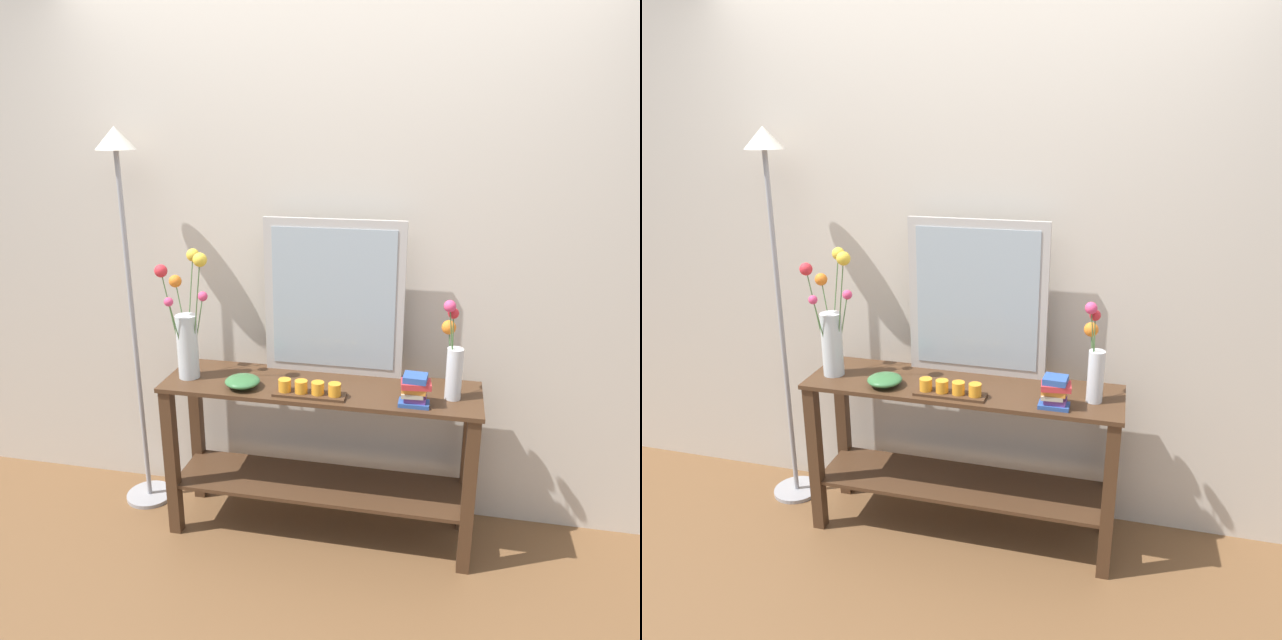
{
  "view_description": "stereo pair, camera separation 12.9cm",
  "coord_description": "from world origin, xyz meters",
  "views": [
    {
      "loc": [
        0.52,
        -2.5,
        1.91
      ],
      "look_at": [
        0.0,
        0.0,
        1.08
      ],
      "focal_mm": 34.48,
      "sensor_mm": 36.0,
      "label": 1
    },
    {
      "loc": [
        0.65,
        -2.47,
        1.91
      ],
      "look_at": [
        0.0,
        0.0,
        1.08
      ],
      "focal_mm": 34.48,
      "sensor_mm": 36.0,
      "label": 2
    }
  ],
  "objects": [
    {
      "name": "mirror_leaning",
      "position": [
        0.03,
        0.16,
        1.13
      ],
      "size": [
        0.65,
        0.03,
        0.73
      ],
      "color": "#B7B2AD",
      "rests_on": "console_table"
    },
    {
      "name": "book_stack",
      "position": [
        0.43,
        -0.12,
        0.84
      ],
      "size": [
        0.14,
        0.1,
        0.14
      ],
      "color": "#2D519E",
      "rests_on": "console_table"
    },
    {
      "name": "ground_plane",
      "position": [
        0.0,
        0.0,
        -0.01
      ],
      "size": [
        7.0,
        6.0,
        0.02
      ],
      "primitive_type": "cube",
      "color": "brown"
    },
    {
      "name": "candle_tray",
      "position": [
        -0.02,
        -0.12,
        0.8
      ],
      "size": [
        0.32,
        0.09,
        0.07
      ],
      "color": "#472D1C",
      "rests_on": "console_table"
    },
    {
      "name": "tall_vase_left",
      "position": [
        -0.62,
        -0.03,
        1.01
      ],
      "size": [
        0.26,
        0.23,
        0.6
      ],
      "color": "silver",
      "rests_on": "console_table"
    },
    {
      "name": "wall_back",
      "position": [
        0.0,
        0.31,
        1.35
      ],
      "size": [
        6.4,
        0.08,
        2.7
      ],
      "primitive_type": "cube",
      "color": "beige",
      "rests_on": "ground"
    },
    {
      "name": "vase_right",
      "position": [
        0.58,
        -0.01,
        0.95
      ],
      "size": [
        0.1,
        0.14,
        0.45
      ],
      "color": "silver",
      "rests_on": "console_table"
    },
    {
      "name": "floor_lamp",
      "position": [
        -0.94,
        0.08,
        1.27
      ],
      "size": [
        0.24,
        0.24,
        1.89
      ],
      "color": "#9E9EA3",
      "rests_on": "ground"
    },
    {
      "name": "console_table",
      "position": [
        0.0,
        0.0,
        0.49
      ],
      "size": [
        1.44,
        0.38,
        0.77
      ],
      "color": "#472D1C",
      "rests_on": "ground"
    },
    {
      "name": "decorative_bowl",
      "position": [
        -0.34,
        -0.09,
        0.8
      ],
      "size": [
        0.16,
        0.16,
        0.05
      ],
      "color": "#38703D",
      "rests_on": "console_table"
    }
  ]
}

